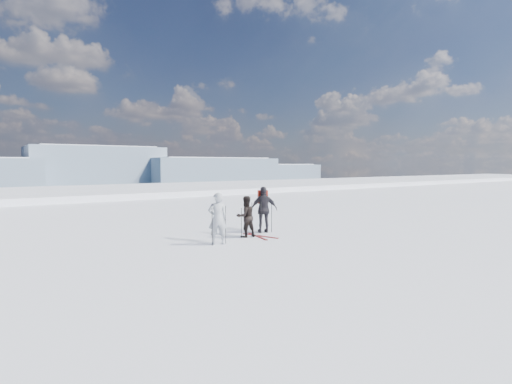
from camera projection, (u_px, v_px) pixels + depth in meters
lake_basin at (118, 260)px, 38.87m from camera, size 820.00×820.00×71.62m
far_mountain_range at (27, 174)px, 403.32m from camera, size 770.00×110.00×53.00m
skier_grey at (218, 219)px, 14.01m from camera, size 0.78×0.64×1.83m
skier_dark at (246, 217)px, 15.40m from camera, size 0.82×0.67×1.60m
skier_pack at (264, 210)px, 16.44m from camera, size 1.21×0.89×1.90m
backpack at (263, 180)px, 16.60m from camera, size 0.46×0.38×0.55m
ski_poles at (245, 221)px, 15.21m from camera, size 3.40×1.08×1.35m
skis_loose at (259, 236)px, 15.59m from camera, size 0.65×1.69×0.03m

